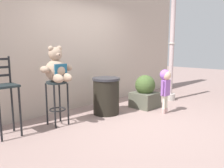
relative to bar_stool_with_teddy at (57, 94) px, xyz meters
name	(u,v)px	position (x,y,z in m)	size (l,w,h in m)	color
ground_plane	(134,122)	(1.11, -0.93, -0.57)	(24.00, 24.00, 0.00)	gray
building_wall	(77,28)	(1.11, 0.82, 1.29)	(7.77, 0.30, 3.73)	#BCAA9A
bar_stool_with_teddy	(57,94)	(0.00, 0.00, 0.00)	(0.37, 0.37, 0.82)	#1D2729
teddy_bear	(57,69)	(0.00, -0.03, 0.47)	(0.60, 0.54, 0.63)	tan
child_walking	(165,82)	(2.01, -1.04, 0.12)	(0.30, 0.24, 0.96)	#D0A49E
trash_bin	(106,96)	(1.11, -0.15, -0.18)	(0.59, 0.59, 0.79)	black
lamppost	(171,63)	(3.19, -0.49, 0.45)	(0.29, 0.29, 2.61)	#B5ACA5
bar_chair_empty	(4,92)	(-0.87, 0.13, 0.15)	(0.36, 0.36, 1.28)	#1D2729
planter_with_shrub	(145,93)	(2.12, -0.44, -0.22)	(0.56, 0.56, 0.78)	#545546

